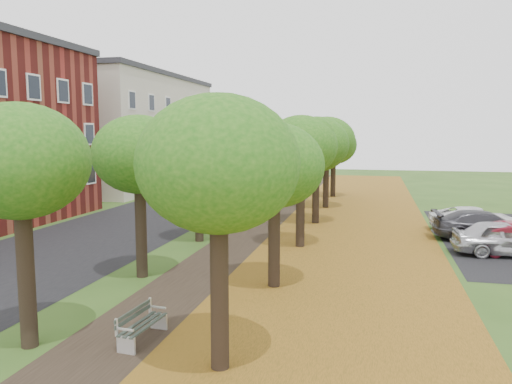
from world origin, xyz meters
The scene contains 11 objects.
ground centered at (0.00, 0.00, 0.00)m, with size 120.00×120.00×0.00m, color #2D4C19.
street_asphalt centered at (-7.50, 15.00, 0.00)m, with size 8.00×70.00×0.01m, color black.
footpath centered at (0.00, 15.00, 0.00)m, with size 3.20×70.00×0.01m, color black.
leaf_verge centered at (5.00, 15.00, 0.01)m, with size 7.50×70.00×0.01m, color #925D1A.
tree_row_west centered at (-2.20, 15.00, 4.24)m, with size 3.55×33.55×5.78m.
tree_row_east centered at (2.60, 15.00, 4.24)m, with size 3.55×33.55×5.78m.
building_cream centered at (-17.00, 33.00, 5.21)m, with size 10.30×20.30×10.40m.
bench centered at (0.27, 0.92, 0.42)m, with size 0.63×1.73×0.80m.
car_silver centered at (11.25, 12.34, 0.74)m, with size 1.74×4.33×1.47m, color silver.
car_grey centered at (11.00, 15.34, 0.70)m, with size 1.95×4.80×1.39m, color #353439.
car_white centered at (11.00, 17.39, 0.64)m, with size 2.13×4.61×1.28m, color white.
Camera 1 is at (5.76, -9.92, 5.14)m, focal length 35.00 mm.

